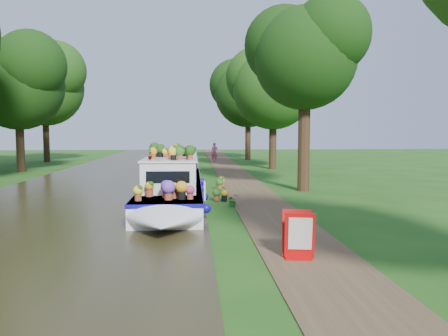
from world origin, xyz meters
TOP-DOWN VIEW (x-y plane):
  - ground at (0.00, 0.00)m, footprint 100.00×100.00m
  - canal_water at (-6.00, 0.00)m, footprint 10.00×100.00m
  - towpath at (1.20, 0.00)m, footprint 2.20×100.00m
  - plant_boat at (-2.25, 0.12)m, footprint 2.29×13.52m
  - tree_near_overhang at (3.79, 3.06)m, footprint 5.52×5.28m
  - tree_near_mid at (4.48, 15.08)m, footprint 6.90×6.60m
  - tree_near_far at (3.98, 26.09)m, footprint 7.59×7.26m
  - tree_far_c at (-13.52, 14.08)m, footprint 7.13×6.82m
  - tree_far_d at (-15.02, 24.10)m, footprint 8.05×7.70m
  - second_boat at (-2.68, 15.15)m, footprint 3.08×7.58m
  - sandwich_board at (0.89, -8.02)m, footprint 0.69×0.62m
  - pedestrian_pink at (0.50, 22.87)m, footprint 0.73×0.59m
  - verge_plant at (0.05, -1.14)m, footprint 0.52×0.49m

SIDE VIEW (x-z plane):
  - ground at x=0.00m, z-range 0.00..0.00m
  - canal_water at x=-6.00m, z-range 0.00..0.02m
  - towpath at x=1.20m, z-range 0.00..0.03m
  - verge_plant at x=0.05m, z-range 0.00..0.47m
  - sandwich_board at x=0.89m, z-range -0.02..1.04m
  - second_boat at x=-2.68m, z-range -0.13..1.28m
  - plant_boat at x=-2.25m, z-range -0.29..2.00m
  - pedestrian_pink at x=0.50m, z-range 0.03..1.79m
  - tree_near_mid at x=4.48m, z-range 1.74..11.14m
  - tree_far_c at x=-13.52m, z-range 1.73..11.32m
  - tree_near_overhang at x=3.79m, z-range 2.11..11.10m
  - tree_near_far at x=3.98m, z-range 1.90..12.20m
  - tree_far_d at x=-15.02m, z-range 1.97..12.82m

